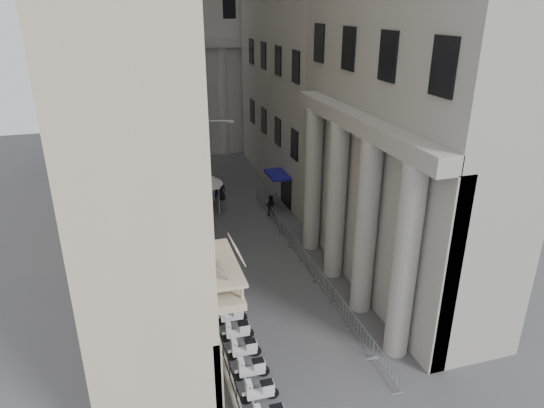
{
  "coord_description": "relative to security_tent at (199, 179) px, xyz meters",
  "views": [
    {
      "loc": [
        -7.43,
        -11.34,
        16.33
      ],
      "look_at": [
        0.74,
        16.12,
        4.5
      ],
      "focal_mm": 32.0,
      "sensor_mm": 36.0,
      "label": 1
    }
  ],
  "objects": [
    {
      "name": "pedestrian_a",
      "position": [
        1.75,
        1.41,
        -1.91
      ],
      "size": [
        0.61,
        0.4,
        1.65
      ],
      "primitive_type": "imported",
      "rotation": [
        0.0,
        0.0,
        3.13
      ],
      "color": "#0D0E35",
      "rests_on": "ground"
    },
    {
      "name": "scooter_2",
      "position": [
        -0.82,
        -21.17,
        -2.74
      ],
      "size": [
        1.41,
        0.59,
        1.5
      ],
      "primitive_type": null,
      "rotation": [
        0.0,
        0.0,
        1.55
      ],
      "color": "silver",
      "rests_on": "ground"
    },
    {
      "name": "scooter_9",
      "position": [
        -0.82,
        -10.83,
        -2.74
      ],
      "size": [
        1.41,
        0.59,
        1.5
      ],
      "primitive_type": null,
      "rotation": [
        0.0,
        0.0,
        1.55
      ],
      "color": "silver",
      "rests_on": "ground"
    },
    {
      "name": "info_kiosk",
      "position": [
        -0.81,
        -9.57,
        -1.78
      ],
      "size": [
        0.52,
        0.93,
        1.89
      ],
      "rotation": [
        0.0,
        0.0,
        -0.31
      ],
      "color": "black",
      "rests_on": "ground"
    },
    {
      "name": "scooter_12",
      "position": [
        -0.82,
        -6.4,
        -2.74
      ],
      "size": [
        1.41,
        0.59,
        1.5
      ],
      "primitive_type": null,
      "rotation": [
        0.0,
        0.0,
        1.55
      ],
      "color": "silver",
      "rests_on": "ground"
    },
    {
      "name": "pedestrian_c",
      "position": [
        2.16,
        1.61,
        -1.79
      ],
      "size": [
        1.07,
        0.86,
        1.9
      ],
      "primitive_type": "imported",
      "rotation": [
        0.0,
        0.0,
        3.46
      ],
      "color": "black",
      "rests_on": "ground"
    },
    {
      "name": "pedestrian_b",
      "position": [
        5.39,
        -3.11,
        -1.83
      ],
      "size": [
        1.08,
        0.98,
        1.81
      ],
      "primitive_type": "imported",
      "rotation": [
        0.0,
        0.0,
        2.74
      ],
      "color": "black",
      "rests_on": "ground"
    },
    {
      "name": "scooter_5",
      "position": [
        -0.82,
        -16.74,
        -2.74
      ],
      "size": [
        1.41,
        0.59,
        1.5
      ],
      "primitive_type": null,
      "rotation": [
        0.0,
        0.0,
        1.55
      ],
      "color": "silver",
      "rests_on": "ground"
    },
    {
      "name": "barrier_1",
      "position": [
        5.28,
        -20.3,
        -2.74
      ],
      "size": [
        0.6,
        2.4,
        1.1
      ],
      "primitive_type": null,
      "color": "#9A9CA1",
      "rests_on": "ground"
    },
    {
      "name": "barrier_9",
      "position": [
        5.28,
        -0.3,
        -2.74
      ],
      "size": [
        0.6,
        2.4,
        1.1
      ],
      "primitive_type": null,
      "color": "#9A9CA1",
      "rests_on": "ground"
    },
    {
      "name": "barrier_4",
      "position": [
        5.28,
        -12.8,
        -2.74
      ],
      "size": [
        0.6,
        2.4,
        1.1
      ],
      "primitive_type": null,
      "color": "#9A9CA1",
      "rests_on": "ground"
    },
    {
      "name": "scooter_14",
      "position": [
        -0.82,
        -3.44,
        -2.74
      ],
      "size": [
        1.41,
        0.59,
        1.5
      ],
      "primitive_type": null,
      "rotation": [
        0.0,
        0.0,
        1.55
      ],
      "color": "silver",
      "rests_on": "ground"
    },
    {
      "name": "scooter_11",
      "position": [
        -0.82,
        -7.87,
        -2.74
      ],
      "size": [
        1.41,
        0.59,
        1.5
      ],
      "primitive_type": null,
      "rotation": [
        0.0,
        0.0,
        1.55
      ],
      "color": "silver",
      "rests_on": "ground"
    },
    {
      "name": "scooter_6",
      "position": [
        -0.82,
        -15.26,
        -2.74
      ],
      "size": [
        1.41,
        0.59,
        1.5
      ],
      "primitive_type": null,
      "rotation": [
        0.0,
        0.0,
        1.55
      ],
      "color": "silver",
      "rests_on": "ground"
    },
    {
      "name": "scooter_7",
      "position": [
        -0.82,
        -13.78,
        -2.74
      ],
      "size": [
        1.41,
        0.59,
        1.5
      ],
      "primitive_type": null,
      "rotation": [
        0.0,
        0.0,
        1.55
      ],
      "color": "silver",
      "rests_on": "ground"
    },
    {
      "name": "scooter_3",
      "position": [
        -0.82,
        -19.69,
        -2.74
      ],
      "size": [
        1.41,
        0.59,
        1.5
      ],
      "primitive_type": null,
      "rotation": [
        0.0,
        0.0,
        1.55
      ],
      "color": "silver",
      "rests_on": "ground"
    },
    {
      "name": "scooter_13",
      "position": [
        -0.82,
        -4.92,
        -2.74
      ],
      "size": [
        1.41,
        0.59,
        1.5
      ],
      "primitive_type": null,
      "rotation": [
        0.0,
        0.0,
        1.55
      ],
      "color": "silver",
      "rests_on": "ground"
    },
    {
      "name": "scooter_10",
      "position": [
        -0.82,
        -9.35,
        -2.74
      ],
      "size": [
        1.41,
        0.59,
        1.5
      ],
      "primitive_type": null,
      "rotation": [
        0.0,
        0.0,
        1.55
      ],
      "color": "silver",
      "rests_on": "ground"
    },
    {
      "name": "scooter_8",
      "position": [
        -0.82,
        -12.31,
        -2.74
      ],
      "size": [
        1.41,
        0.59,
        1.5
      ],
      "primitive_type": null,
      "rotation": [
        0.0,
        0.0,
        1.55
      ],
      "color": "silver",
      "rests_on": "ground"
    },
    {
      "name": "scooter_1",
      "position": [
        -0.82,
        -22.64,
        -2.74
      ],
      "size": [
        1.41,
        0.59,
        1.5
      ],
      "primitive_type": null,
      "rotation": [
        0.0,
        0.0,
        1.55
      ],
      "color": "silver",
      "rests_on": "ground"
    },
    {
      "name": "scooter_4",
      "position": [
        -0.82,
        -18.21,
        -2.74
      ],
      "size": [
        1.41,
        0.59,
        1.5
      ],
      "primitive_type": null,
      "rotation": [
        0.0,
        0.0,
        1.55
      ],
      "color": "silver",
      "rests_on": "ground"
    },
    {
      "name": "barrier_5",
      "position": [
        5.28,
        -10.3,
        -2.74
      ],
      "size": [
        0.6,
        2.4,
        1.1
      ],
      "primitive_type": null,
      "color": "#9A9CA1",
      "rests_on": "ground"
    },
    {
      "name": "street_lamp",
      "position": [
        0.06,
        -3.54,
        2.31
      ],
      "size": [
        2.72,
        0.74,
        8.44
      ],
      "rotation": [
        0.0,
        0.0,
        -0.21
      ],
      "color": "#979A9F",
      "rests_on": "ground"
    },
    {
      "name": "barrier_2",
      "position": [
        5.28,
        -17.8,
        -2.74
      ],
      "size": [
        0.6,
        2.4,
        1.1
      ],
      "primitive_type": null,
      "color": "#9A9CA1",
      "rests_on": "ground"
    },
    {
      "name": "far_building",
      "position": [
        2.39,
        20.67,
        12.26
      ],
      "size": [
        22.0,
        10.0,
        30.0
      ],
      "primitive_type": "cube",
      "color": "#A6A39C",
      "rests_on": "ground"
    },
    {
      "name": "barrier_7",
      "position": [
        5.28,
        -5.3,
        -2.74
      ],
      "size": [
        0.6,
        2.4,
        1.1
      ],
      "primitive_type": null,
      "color": "#9A9CA1",
      "rests_on": "ground"
    },
    {
      "name": "flag",
      "position": [
        -1.61,
        -22.33,
        -2.74
      ],
      "size": [
        1.0,
        1.4,
        8.2
      ],
      "primitive_type": null,
      "color": "#9E0C11",
      "rests_on": "ground"
    },
    {
      "name": "blue_awning",
      "position": [
        6.54,
        -1.33,
        -2.74
      ],
      "size": [
        1.6,
        3.0,
        3.0
      ],
      "primitive_type": null,
      "color": "navy",
      "rests_on": "ground"
    },
    {
      "name": "security_tent",
      "position": [
        0.0,
        0.0,
        0.0
      ],
      "size": [
        4.03,
        4.03,
        3.28
      ],
      "color": "silver",
      "rests_on": "ground"
    },
    {
      "name": "iron_fence",
      "position": [
        -1.91,
        -9.33,
        -2.74
      ],
      "size": [
        0.3,
        28.0,
        1.4
      ],
      "primitive_type": null,
      "color": "black",
      "rests_on": "ground"
    },
    {
      "name": "barrier_0",
      "position": [
        5.28,
        -22.8,
        -2.74
      ],
      "size": [
        0.6,
        2.4,
        1.1
      ],
      "primitive_type": null,
      "color": "#9A9CA1",
      "rests_on": "ground"
    },
    {
      "name": "barrier_3",
      "position": [
        5.28,
        -15.3,
        -2.74
      ],
      "size": [
        0.6,
        2.4,
        1.1
      ],
      "primitive_type": null,
      "color": "#9A9CA1",
      "rests_on": "ground"
    },
    {
      "name": "barrier_6",
      "position": [
        5.28,
        -7.8,
        -2.74
      ],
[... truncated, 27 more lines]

